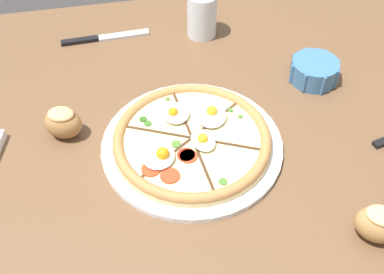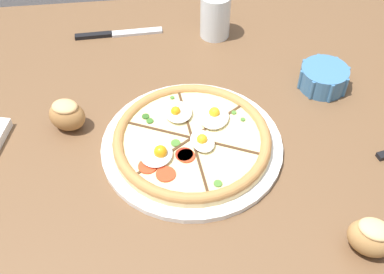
{
  "view_description": "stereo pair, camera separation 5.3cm",
  "coord_description": "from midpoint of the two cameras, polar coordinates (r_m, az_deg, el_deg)",
  "views": [
    {
      "loc": [
        -0.05,
        -0.72,
        1.45
      ],
      "look_at": [
        0.08,
        -0.11,
        0.77
      ],
      "focal_mm": 45.0,
      "sensor_mm": 36.0,
      "label": 1
    },
    {
      "loc": [
        0.01,
        -0.73,
        1.45
      ],
      "look_at": [
        0.08,
        -0.11,
        0.77
      ],
      "focal_mm": 45.0,
      "sensor_mm": 36.0,
      "label": 2
    }
  ],
  "objects": [
    {
      "name": "dining_table",
      "position": [
        1.08,
        -3.37,
        -0.6
      ],
      "size": [
        1.52,
        0.91,
        0.74
      ],
      "color": "brown",
      "rests_on": "ground_plane"
    },
    {
      "name": "pizza",
      "position": [
        0.93,
        1.6,
        -0.51
      ],
      "size": [
        0.35,
        0.35,
        0.05
      ],
      "color": "white",
      "rests_on": "dining_table"
    },
    {
      "name": "ramekin_bowl",
      "position": [
        1.1,
        16.69,
        6.76
      ],
      "size": [
        0.11,
        0.11,
        0.05
      ],
      "color": "teal",
      "rests_on": "dining_table"
    },
    {
      "name": "bread_piece_mid",
      "position": [
        0.84,
        22.22,
        -10.99
      ],
      "size": [
        0.09,
        0.09,
        0.07
      ],
      "rotation": [
        0.0,
        0.0,
        2.54
      ],
      "color": "#B27F47",
      "rests_on": "dining_table"
    },
    {
      "name": "bread_piece_far",
      "position": [
        0.98,
        -13.12,
        2.54
      ],
      "size": [
        0.09,
        0.08,
        0.07
      ],
      "rotation": [
        0.0,
        0.0,
        2.8
      ],
      "color": "#A3703D",
      "rests_on": "dining_table"
    },
    {
      "name": "knife_main",
      "position": [
        1.24,
        -7.56,
        12.02
      ],
      "size": [
        0.22,
        0.03,
        0.01
      ],
      "rotation": [
        0.0,
        0.0,
        0.04
      ],
      "color": "silver",
      "rests_on": "dining_table"
    },
    {
      "name": "water_glass",
      "position": [
        1.21,
        4.06,
        13.87
      ],
      "size": [
        0.07,
        0.07,
        0.11
      ],
      "color": "white",
      "rests_on": "dining_table"
    }
  ]
}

